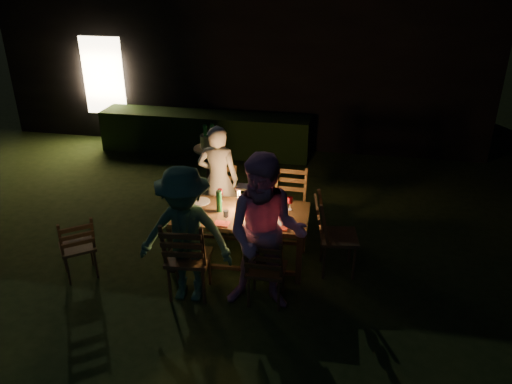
% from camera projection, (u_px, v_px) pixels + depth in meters
% --- Properties ---
extents(garden_envelope, '(40.00, 40.00, 3.20)m').
position_uv_depth(garden_envelope, '(253.00, 53.00, 11.56)').
color(garden_envelope, black).
rests_on(garden_envelope, ground).
extents(dining_table, '(1.76, 0.93, 0.72)m').
position_uv_depth(dining_table, '(239.00, 218.00, 6.25)').
color(dining_table, '#443016').
rests_on(dining_table, ground).
extents(chair_near_left, '(0.53, 0.56, 1.08)m').
position_uv_depth(chair_near_left, '(189.00, 271.00, 5.76)').
color(chair_near_left, '#443016').
rests_on(chair_near_left, ground).
extents(chair_near_right, '(0.43, 0.46, 0.95)m').
position_uv_depth(chair_near_right, '(266.00, 281.00, 5.66)').
color(chair_near_right, '#443016').
rests_on(chair_near_right, ground).
extents(chair_far_left, '(0.45, 0.48, 0.98)m').
position_uv_depth(chair_far_left, '(219.00, 212.00, 7.15)').
color(chair_far_left, '#443016').
rests_on(chair_far_left, ground).
extents(chair_far_right, '(0.46, 0.49, 1.00)m').
position_uv_depth(chair_far_right, '(288.00, 217.00, 7.01)').
color(chair_far_right, '#443016').
rests_on(chair_far_right, ground).
extents(chair_end, '(0.57, 0.54, 1.06)m').
position_uv_depth(chair_end, '(336.00, 248.00, 6.22)').
color(chair_end, '#443016').
rests_on(chair_end, ground).
extents(chair_spare, '(0.58, 0.58, 0.90)m').
position_uv_depth(chair_spare, '(79.00, 257.00, 6.13)').
color(chair_spare, '#443016').
rests_on(chair_spare, ground).
extents(person_house_side, '(0.59, 0.40, 1.57)m').
position_uv_depth(person_house_side, '(218.00, 179.00, 6.99)').
color(person_house_side, beige).
rests_on(person_house_side, ground).
extents(person_opp_right, '(0.92, 0.73, 1.83)m').
position_uv_depth(person_opp_right, '(266.00, 235.00, 5.34)').
color(person_opp_right, '#DD98BA').
rests_on(person_opp_right, ground).
extents(person_opp_left, '(1.08, 0.65, 1.64)m').
position_uv_depth(person_opp_left, '(185.00, 236.00, 5.51)').
color(person_opp_left, '#2F5E42').
rests_on(person_opp_left, ground).
extents(lantern, '(0.16, 0.16, 0.35)m').
position_uv_depth(lantern, '(244.00, 200.00, 6.19)').
color(lantern, white).
rests_on(lantern, dining_table).
extents(plate_far_left, '(0.25, 0.25, 0.01)m').
position_uv_depth(plate_far_left, '(201.00, 201.00, 6.49)').
color(plate_far_left, white).
rests_on(plate_far_left, dining_table).
extents(plate_near_left, '(0.25, 0.25, 0.01)m').
position_uv_depth(plate_near_left, '(192.00, 217.00, 6.10)').
color(plate_near_left, white).
rests_on(plate_near_left, dining_table).
extents(plate_far_right, '(0.25, 0.25, 0.01)m').
position_uv_depth(plate_far_right, '(277.00, 207.00, 6.35)').
color(plate_far_right, white).
rests_on(plate_far_right, dining_table).
extents(plate_near_right, '(0.25, 0.25, 0.01)m').
position_uv_depth(plate_near_right, '(273.00, 223.00, 5.96)').
color(plate_near_right, white).
rests_on(plate_near_right, dining_table).
extents(wineglass_a, '(0.06, 0.06, 0.18)m').
position_uv_depth(wineglass_a, '(220.00, 195.00, 6.48)').
color(wineglass_a, '#59070F').
rests_on(wineglass_a, dining_table).
extents(wineglass_b, '(0.06, 0.06, 0.18)m').
position_uv_depth(wineglass_b, '(180.00, 207.00, 6.18)').
color(wineglass_b, '#59070F').
rests_on(wineglass_b, dining_table).
extents(wineglass_c, '(0.06, 0.06, 0.18)m').
position_uv_depth(wineglass_c, '(259.00, 219.00, 5.89)').
color(wineglass_c, '#59070F').
rests_on(wineglass_c, dining_table).
extents(wineglass_d, '(0.06, 0.06, 0.18)m').
position_uv_depth(wineglass_d, '(290.00, 203.00, 6.26)').
color(wineglass_d, '#59070F').
rests_on(wineglass_d, dining_table).
extents(wineglass_e, '(0.06, 0.06, 0.18)m').
position_uv_depth(wineglass_e, '(226.00, 217.00, 5.93)').
color(wineglass_e, silver).
rests_on(wineglass_e, dining_table).
extents(bottle_table, '(0.07, 0.07, 0.28)m').
position_uv_depth(bottle_table, '(219.00, 201.00, 6.20)').
color(bottle_table, '#0F471E').
rests_on(bottle_table, dining_table).
extents(napkin_left, '(0.18, 0.14, 0.01)m').
position_uv_depth(napkin_left, '(222.00, 224.00, 5.95)').
color(napkin_left, red).
rests_on(napkin_left, dining_table).
extents(napkin_right, '(0.18, 0.14, 0.01)m').
position_uv_depth(napkin_right, '(280.00, 227.00, 5.88)').
color(napkin_right, red).
rests_on(napkin_right, dining_table).
extents(phone, '(0.14, 0.07, 0.01)m').
position_uv_depth(phone, '(184.00, 220.00, 6.04)').
color(phone, black).
rests_on(phone, dining_table).
extents(side_table, '(0.54, 0.54, 0.72)m').
position_uv_depth(side_table, '(210.00, 152.00, 8.37)').
color(side_table, brown).
rests_on(side_table, ground).
extents(ice_bucket, '(0.30, 0.30, 0.22)m').
position_uv_depth(ice_bucket, '(209.00, 141.00, 8.29)').
color(ice_bucket, '#A5A8AD').
rests_on(ice_bucket, side_table).
extents(bottle_bucket_a, '(0.07, 0.07, 0.32)m').
position_uv_depth(bottle_bucket_a, '(206.00, 139.00, 8.24)').
color(bottle_bucket_a, '#0F471E').
rests_on(bottle_bucket_a, side_table).
extents(bottle_bucket_b, '(0.07, 0.07, 0.32)m').
position_uv_depth(bottle_bucket_b, '(213.00, 138.00, 8.30)').
color(bottle_bucket_b, '#0F471E').
rests_on(bottle_bucket_b, side_table).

